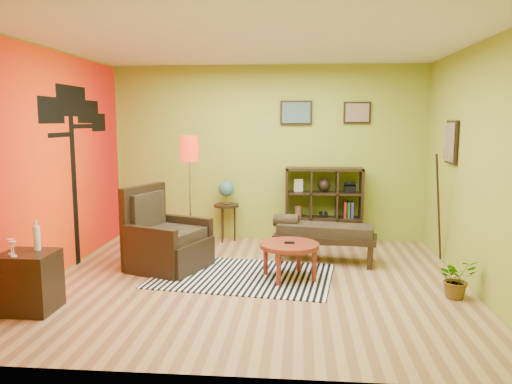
# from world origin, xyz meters

# --- Properties ---
(ground) EXTENTS (5.00, 5.00, 0.00)m
(ground) POSITION_xyz_m (0.00, 0.00, 0.00)
(ground) COLOR tan
(ground) RESTS_ON ground
(room_shell) EXTENTS (5.04, 4.54, 2.82)m
(room_shell) POSITION_xyz_m (-0.09, 0.01, 1.80)
(room_shell) COLOR #96AA33
(room_shell) RESTS_ON ground
(zebra_rug) EXTENTS (2.35, 1.72, 0.01)m
(zebra_rug) POSITION_xyz_m (-0.18, 0.22, 0.01)
(zebra_rug) COLOR white
(zebra_rug) RESTS_ON ground
(coffee_table) EXTENTS (0.72, 0.72, 0.46)m
(coffee_table) POSITION_xyz_m (0.40, 0.17, 0.38)
(coffee_table) COLOR maroon
(coffee_table) RESTS_ON ground
(armchair) EXTENTS (1.14, 1.13, 1.08)m
(armchair) POSITION_xyz_m (-1.24, 0.48, 0.33)
(armchair) COLOR black
(armchair) RESTS_ON ground
(side_cabinet) EXTENTS (0.52, 0.47, 0.93)m
(side_cabinet) POSITION_xyz_m (-2.20, -1.12, 0.31)
(side_cabinet) COLOR black
(side_cabinet) RESTS_ON ground
(floor_lamp) EXTENTS (0.26, 0.26, 1.72)m
(floor_lamp) POSITION_xyz_m (-1.00, 0.98, 1.39)
(floor_lamp) COLOR silver
(floor_lamp) RESTS_ON ground
(globe_table) EXTENTS (0.40, 0.40, 0.98)m
(globe_table) POSITION_xyz_m (-0.64, 2.02, 0.74)
(globe_table) COLOR black
(globe_table) RESTS_ON ground
(cube_shelf) EXTENTS (1.20, 0.35, 1.20)m
(cube_shelf) POSITION_xyz_m (0.91, 2.03, 0.60)
(cube_shelf) COLOR black
(cube_shelf) RESTS_ON ground
(bench) EXTENTS (1.44, 0.72, 0.64)m
(bench) POSITION_xyz_m (0.83, 0.95, 0.41)
(bench) COLOR black
(bench) RESTS_ON ground
(potted_plant) EXTENTS (0.51, 0.54, 0.34)m
(potted_plant) POSITION_xyz_m (2.24, -0.34, 0.17)
(potted_plant) COLOR #26661E
(potted_plant) RESTS_ON ground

